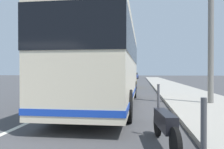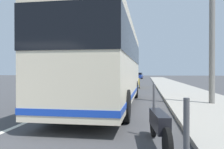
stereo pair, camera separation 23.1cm
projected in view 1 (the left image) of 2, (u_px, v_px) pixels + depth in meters
The scene contains 8 objects.
sidewalk_curb at pixel (202, 102), 11.09m from camera, with size 110.00×3.60×0.14m, color #9E998E.
lane_divider_line at pixel (77, 101), 11.92m from camera, with size 110.00×0.16×0.01m, color silver.
coach_bus at pixel (107, 61), 10.26m from camera, with size 10.59×2.59×3.51m.
motorcycle_mid_row at pixel (165, 124), 4.59m from camera, with size 2.16×0.38×1.25m.
car_side_street at pixel (127, 81), 22.71m from camera, with size 4.32×2.11×1.42m.
car_oncoming at pixel (109, 78), 33.27m from camera, with size 4.20×1.96×1.50m.
car_behind_bus at pixel (134, 76), 53.77m from camera, with size 4.22×2.17×1.46m.
utility_pole at pixel (211, 11), 10.12m from camera, with size 0.25×0.25×8.54m, color slate.
Camera 1 is at (-1.56, -3.39, 1.52)m, focal length 36.11 mm.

